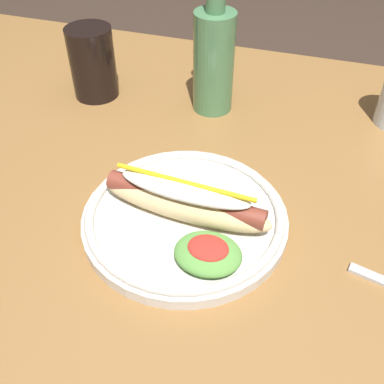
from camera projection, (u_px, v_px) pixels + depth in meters
dining_table at (200, 215)px, 0.75m from camera, size 1.33×0.86×0.74m
hot_dog_plate at (186, 214)px, 0.58m from camera, size 0.27×0.27×0.08m
soda_cup at (93, 63)px, 0.81m from camera, size 0.08×0.08×0.13m
glass_bottle at (214, 56)px, 0.75m from camera, size 0.07×0.07×0.26m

